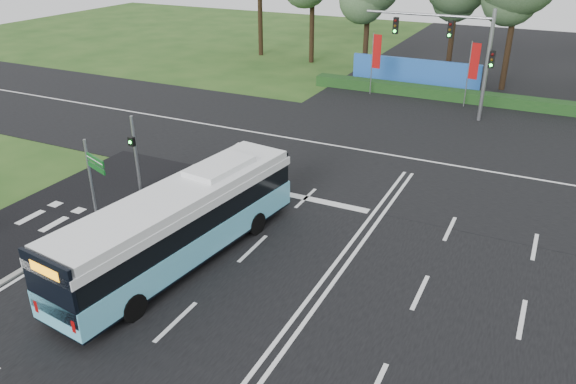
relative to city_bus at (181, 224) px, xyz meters
The scene contains 13 objects.
ground 5.76m from the city_bus, 19.54° to the left, with size 120.00×120.00×0.00m, color #234818.
road_main 5.76m from the city_bus, 19.54° to the left, with size 20.00×120.00×0.04m, color black.
road_cross 14.89m from the city_bus, 69.36° to the left, with size 120.00×14.00×0.05m, color black.
bike_path 7.54m from the city_bus, behind, with size 5.00×18.00×0.06m, color black.
kerb_strip 5.25m from the city_bus, 166.77° to the right, with size 0.25×18.00×0.12m, color gray.
city_bus is the anchor object (origin of this frame).
pedestrian_signal 7.02m from the city_bus, 143.18° to the left, with size 0.31×0.43×3.70m.
street_sign 4.83m from the city_bus, behind, with size 1.40×0.59×3.81m.
banner_flag_left 25.29m from the city_bus, 92.07° to the left, with size 0.67×0.11×4.54m.
banner_flag_mid 25.82m from the city_bus, 76.55° to the left, with size 0.67×0.14×4.53m.
traffic_light_gantry 23.20m from the city_bus, 76.36° to the left, with size 8.41×0.28×7.00m.
hedge 26.89m from the city_bus, 78.80° to the left, with size 22.00×1.20×0.80m, color #163B15.
blue_hoarding 28.88m from the city_bus, 87.58° to the left, with size 10.00×0.30×2.20m, color #2158B4.
Camera 1 is at (6.23, -16.33, 11.44)m, focal length 35.00 mm.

